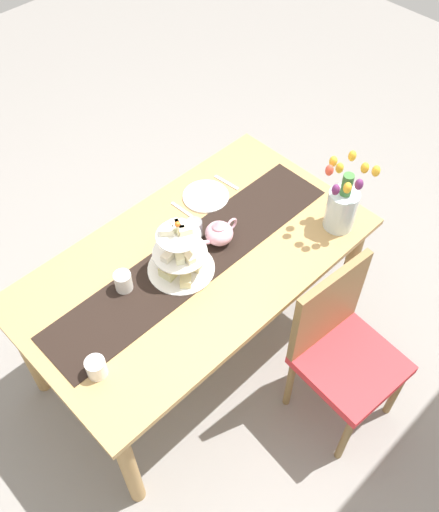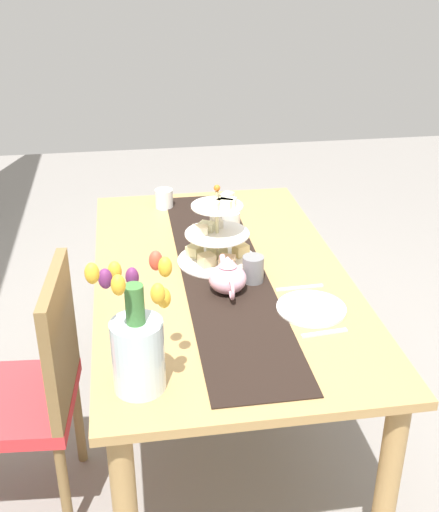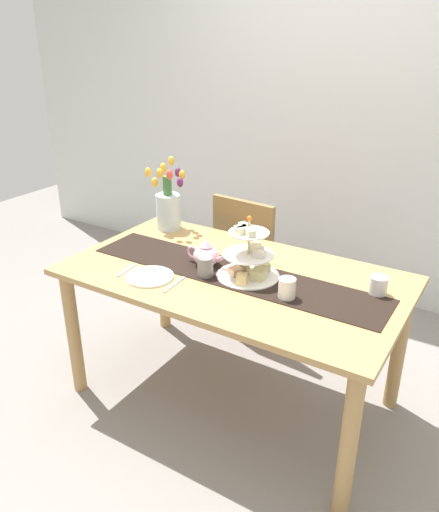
{
  "view_description": "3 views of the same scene",
  "coord_description": "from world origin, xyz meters",
  "views": [
    {
      "loc": [
        1.05,
        1.24,
        2.74
      ],
      "look_at": [
        -0.08,
        0.08,
        0.77
      ],
      "focal_mm": 39.95,
      "sensor_mm": 36.0,
      "label": 1
    },
    {
      "loc": [
        -2.06,
        0.33,
        1.85
      ],
      "look_at": [
        -0.04,
        0.01,
        0.83
      ],
      "focal_mm": 45.15,
      "sensor_mm": 36.0,
      "label": 2
    },
    {
      "loc": [
        1.11,
        -1.9,
        1.82
      ],
      "look_at": [
        -0.09,
        0.02,
        0.8
      ],
      "focal_mm": 35.5,
      "sensor_mm": 36.0,
      "label": 3
    }
  ],
  "objects": [
    {
      "name": "ground_plane",
      "position": [
        0.0,
        0.0,
        0.0
      ],
      "size": [
        8.0,
        8.0,
        0.0
      ],
      "primitive_type": "plane",
      "color": "gray"
    },
    {
      "name": "room_wall_rear",
      "position": [
        0.0,
        1.56,
        1.3
      ],
      "size": [
        6.0,
        0.08,
        2.6
      ],
      "primitive_type": "cube",
      "color": "silver",
      "rests_on": "ground_plane"
    },
    {
      "name": "dining_table",
      "position": [
        0.0,
        0.0,
        0.64
      ],
      "size": [
        1.63,
        0.91,
        0.74
      ],
      "color": "tan",
      "rests_on": "ground_plane"
    },
    {
      "name": "chair_left",
      "position": [
        -0.26,
        0.68,
        0.5
      ],
      "size": [
        0.45,
        0.45,
        0.91
      ],
      "color": "olive",
      "rests_on": "ground_plane"
    },
    {
      "name": "table_runner",
      "position": [
        0.0,
        -0.01,
        0.75
      ],
      "size": [
        1.51,
        0.3,
        0.0
      ],
      "primitive_type": "cube",
      "color": "black",
      "rests_on": "dining_table"
    },
    {
      "name": "tiered_cake_stand",
      "position": [
        0.09,
        -0.0,
        0.84
      ],
      "size": [
        0.3,
        0.3,
        0.3
      ],
      "color": "beige",
      "rests_on": "table_runner"
    },
    {
      "name": "teapot",
      "position": [
        -0.16,
        0.0,
        0.8
      ],
      "size": [
        0.24,
        0.13,
        0.14
      ],
      "color": "#E5A8BC",
      "rests_on": "table_runner"
    },
    {
      "name": "tulip_vase",
      "position": [
        -0.63,
        0.32,
        0.89
      ],
      "size": [
        0.22,
        0.22,
        0.41
      ],
      "color": "silver",
      "rests_on": "dining_table"
    },
    {
      "name": "cream_jug",
      "position": [
        0.65,
        0.15,
        0.79
      ],
      "size": [
        0.08,
        0.08,
        0.08
      ],
      "primitive_type": "cylinder",
      "color": "white",
      "rests_on": "dining_table"
    },
    {
      "name": "dinner_plate_left",
      "position": [
        -0.31,
        -0.25,
        0.75
      ],
      "size": [
        0.23,
        0.23,
        0.01
      ],
      "primitive_type": "cylinder",
      "color": "white",
      "rests_on": "dining_table"
    },
    {
      "name": "fork_left",
      "position": [
        -0.46,
        -0.25,
        0.75
      ],
      "size": [
        0.03,
        0.15,
        0.01
      ],
      "primitive_type": "cube",
      "rotation": [
        0.0,
        0.0,
        0.1
      ],
      "color": "silver",
      "rests_on": "dining_table"
    },
    {
      "name": "knife_left",
      "position": [
        -0.17,
        -0.25,
        0.75
      ],
      "size": [
        0.02,
        0.17,
        0.01
      ],
      "primitive_type": "cube",
      "rotation": [
        0.0,
        0.0,
        0.04
      ],
      "color": "silver",
      "rests_on": "dining_table"
    },
    {
      "name": "mug_grey",
      "position": [
        -0.09,
        -0.1,
        0.8
      ],
      "size": [
        0.08,
        0.08,
        0.09
      ],
      "primitive_type": "cylinder",
      "color": "slate",
      "rests_on": "table_runner"
    },
    {
      "name": "mug_white_text",
      "position": [
        0.33,
        -0.09,
        0.79
      ],
      "size": [
        0.08,
        0.08,
        0.09
      ],
      "primitive_type": "cylinder",
      "color": "white",
      "rests_on": "dining_table"
    }
  ]
}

